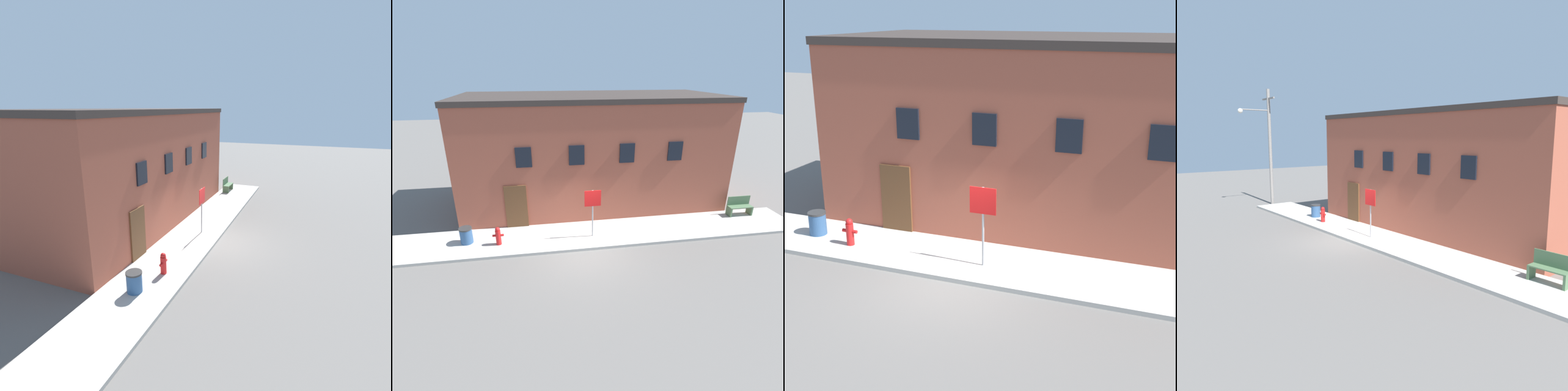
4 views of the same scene
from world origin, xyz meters
The scene contains 6 objects.
ground_plane centered at (0.00, 0.00, 0.00)m, with size 80.00×80.00×0.00m, color #66605B.
sidewalk centered at (0.00, 1.23, 0.06)m, with size 20.86×2.45×0.13m.
brick_building centered at (1.23, 5.52, 2.94)m, with size 13.50×6.25×5.88m.
fire_hydrant centered at (-3.53, 0.93, 0.53)m, with size 0.46×0.22×0.81m.
stop_sign centered at (0.54, 0.97, 1.67)m, with size 0.72×0.06×2.19m.
trash_bin centered at (-4.90, 1.28, 0.49)m, with size 0.54×0.54×0.71m.
Camera 3 is at (5.01, -11.41, 6.57)m, focal length 50.00 mm.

